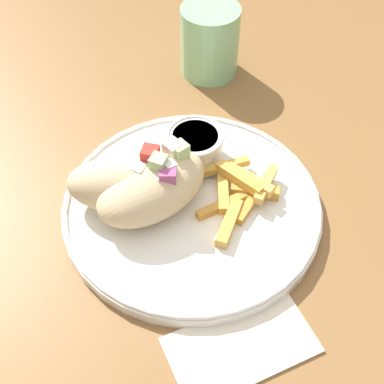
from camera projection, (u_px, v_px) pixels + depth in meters
table at (214, 213)px, 0.72m from camera, size 1.15×1.15×0.74m
napkin at (241, 345)px, 0.51m from camera, size 0.16×0.12×0.00m
plate at (192, 206)px, 0.61m from camera, size 0.29×0.29×0.02m
pita_sandwich_near at (152, 186)px, 0.58m from camera, size 0.16×0.14×0.07m
pita_sandwich_far at (126, 185)px, 0.58m from camera, size 0.14×0.08×0.07m
fries_pile at (240, 192)px, 0.60m from camera, size 0.10×0.12×0.02m
sauce_ramekin at (195, 144)px, 0.64m from camera, size 0.07×0.07×0.04m
water_glass at (210, 44)px, 0.75m from camera, size 0.08×0.08×0.10m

